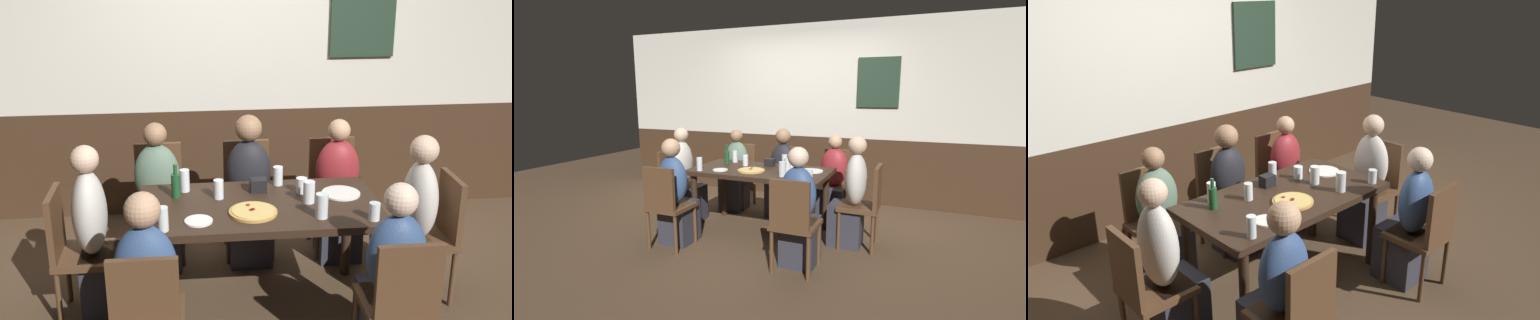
% 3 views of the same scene
% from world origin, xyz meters
% --- Properties ---
extents(ground_plane, '(12.00, 12.00, 0.00)m').
position_xyz_m(ground_plane, '(0.00, 0.00, 0.00)').
color(ground_plane, '#4C3826').
extents(wall_back, '(6.40, 0.13, 2.60)m').
position_xyz_m(wall_back, '(0.01, 1.65, 1.30)').
color(wall_back, '#3D2819').
rests_on(wall_back, ground_plane).
extents(dining_table, '(1.57, 0.83, 0.74)m').
position_xyz_m(dining_table, '(0.00, 0.00, 0.65)').
color(dining_table, black).
rests_on(dining_table, ground_plane).
extents(chair_head_west, '(0.40, 0.40, 0.88)m').
position_xyz_m(chair_head_west, '(-1.20, 0.00, 0.50)').
color(chair_head_west, '#513521').
rests_on(chair_head_west, ground_plane).
extents(chair_left_near, '(0.40, 0.40, 0.88)m').
position_xyz_m(chair_left_near, '(-0.69, -0.83, 0.50)').
color(chair_left_near, '#513521').
rests_on(chair_left_near, ground_plane).
extents(chair_left_far, '(0.40, 0.40, 0.88)m').
position_xyz_m(chair_left_far, '(-0.69, 0.83, 0.50)').
color(chair_left_far, '#513521').
rests_on(chair_left_far, ground_plane).
extents(chair_head_east, '(0.40, 0.40, 0.88)m').
position_xyz_m(chair_head_east, '(1.20, 0.00, 0.50)').
color(chair_head_east, '#513521').
rests_on(chair_head_east, ground_plane).
extents(chair_mid_far, '(0.40, 0.40, 0.88)m').
position_xyz_m(chair_mid_far, '(0.00, 0.83, 0.50)').
color(chair_mid_far, '#513521').
rests_on(chair_mid_far, ground_plane).
extents(chair_right_near, '(0.40, 0.40, 0.88)m').
position_xyz_m(chair_right_near, '(0.69, -0.83, 0.50)').
color(chair_right_near, '#513521').
rests_on(chair_right_near, ground_plane).
extents(chair_right_far, '(0.40, 0.40, 0.88)m').
position_xyz_m(chair_right_far, '(0.69, 0.83, 0.50)').
color(chair_right_far, '#513521').
rests_on(chair_right_far, ground_plane).
extents(person_head_west, '(0.37, 0.34, 1.18)m').
position_xyz_m(person_head_west, '(-1.04, 0.00, 0.49)').
color(person_head_west, '#2D2D38').
rests_on(person_head_west, ground_plane).
extents(person_left_near, '(0.34, 0.37, 1.14)m').
position_xyz_m(person_left_near, '(-0.69, -0.67, 0.48)').
color(person_left_near, '#2D2D38').
rests_on(person_left_near, ground_plane).
extents(person_left_far, '(0.34, 0.37, 1.11)m').
position_xyz_m(person_left_far, '(-0.69, 0.67, 0.46)').
color(person_left_far, '#2D2D38').
rests_on(person_left_far, ground_plane).
extents(person_head_east, '(0.37, 0.34, 1.17)m').
position_xyz_m(person_head_east, '(1.04, 0.00, 0.49)').
color(person_head_east, '#2D2D38').
rests_on(person_head_east, ground_plane).
extents(person_mid_far, '(0.34, 0.37, 1.14)m').
position_xyz_m(person_mid_far, '(-0.00, 0.67, 0.48)').
color(person_mid_far, '#2D2D38').
rests_on(person_mid_far, ground_plane).
extents(person_right_near, '(0.34, 0.37, 1.14)m').
position_xyz_m(person_right_near, '(0.69, -0.67, 0.48)').
color(person_right_near, '#2D2D38').
rests_on(person_right_near, ground_plane).
extents(person_right_far, '(0.34, 0.37, 1.09)m').
position_xyz_m(person_right_far, '(0.69, 0.67, 0.45)').
color(person_right_far, '#2D2D38').
rests_on(person_right_far, ground_plane).
extents(pizza, '(0.31, 0.31, 0.03)m').
position_xyz_m(pizza, '(-0.05, -0.14, 0.75)').
color(pizza, tan).
rests_on(pizza, dining_table).
extents(pint_glass_stout, '(0.07, 0.07, 0.13)m').
position_xyz_m(pint_glass_stout, '(0.17, 0.33, 0.80)').
color(pint_glass_stout, silver).
rests_on(pint_glass_stout, dining_table).
extents(pint_glass_pale, '(0.08, 0.08, 0.16)m').
position_xyz_m(pint_glass_pale, '(0.36, -0.25, 0.81)').
color(pint_glass_pale, silver).
rests_on(pint_glass_pale, dining_table).
extents(pint_glass_amber, '(0.07, 0.07, 0.15)m').
position_xyz_m(pint_glass_amber, '(-0.48, 0.28, 0.81)').
color(pint_glass_amber, silver).
rests_on(pint_glass_amber, dining_table).
extents(beer_glass_half, '(0.08, 0.08, 0.10)m').
position_xyz_m(beer_glass_half, '(0.31, 0.17, 0.78)').
color(beer_glass_half, silver).
rests_on(beer_glass_half, dining_table).
extents(highball_clear, '(0.06, 0.06, 0.15)m').
position_xyz_m(highball_clear, '(-0.61, -0.33, 0.81)').
color(highball_clear, silver).
rests_on(highball_clear, dining_table).
extents(tumbler_water, '(0.07, 0.07, 0.13)m').
position_xyz_m(tumbler_water, '(-0.26, 0.12, 0.80)').
color(tumbler_water, silver).
rests_on(tumbler_water, dining_table).
extents(beer_glass_tall, '(0.07, 0.07, 0.11)m').
position_xyz_m(beer_glass_tall, '(0.67, -0.32, 0.79)').
color(beer_glass_tall, silver).
rests_on(beer_glass_tall, dining_table).
extents(tumbler_short, '(0.08, 0.08, 0.15)m').
position_xyz_m(tumbler_short, '(0.33, -0.01, 0.80)').
color(tumbler_short, silver).
rests_on(tumbler_short, dining_table).
extents(beer_bottle_green, '(0.06, 0.06, 0.23)m').
position_xyz_m(beer_bottle_green, '(-0.54, 0.18, 0.83)').
color(beer_bottle_green, '#194723').
rests_on(beer_bottle_green, dining_table).
extents(plate_white_large, '(0.26, 0.26, 0.01)m').
position_xyz_m(plate_white_large, '(0.57, 0.11, 0.75)').
color(plate_white_large, white).
rests_on(plate_white_large, dining_table).
extents(plate_white_small, '(0.17, 0.17, 0.01)m').
position_xyz_m(plate_white_small, '(-0.40, -0.23, 0.75)').
color(plate_white_small, white).
rests_on(plate_white_small, dining_table).
extents(condiment_caddy, '(0.11, 0.09, 0.09)m').
position_xyz_m(condiment_caddy, '(0.02, 0.22, 0.79)').
color(condiment_caddy, black).
rests_on(condiment_caddy, dining_table).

